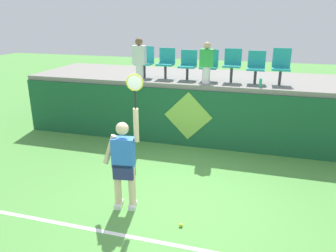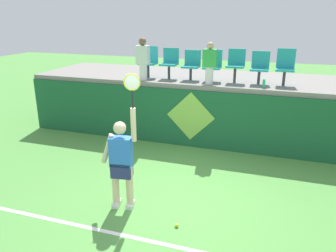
# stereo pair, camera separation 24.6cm
# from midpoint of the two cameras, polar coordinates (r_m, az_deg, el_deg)

# --- Properties ---
(ground_plane) EXTENTS (40.00, 40.00, 0.00)m
(ground_plane) POSITION_cam_midpoint_polar(r_m,az_deg,el_deg) (6.36, 1.70, -12.97)
(ground_plane) COLOR #519342
(court_back_wall) EXTENTS (10.31, 0.20, 1.52)m
(court_back_wall) POSITION_cam_midpoint_polar(r_m,az_deg,el_deg) (8.60, 7.26, 1.13)
(court_back_wall) COLOR #195633
(court_back_wall) RESTS_ON ground_plane
(spectator_platform) EXTENTS (10.31, 2.64, 0.12)m
(spectator_platform) POSITION_cam_midpoint_polar(r_m,az_deg,el_deg) (9.61, 8.98, 7.98)
(spectator_platform) COLOR gray
(spectator_platform) RESTS_ON court_back_wall
(court_baseline_stripe) EXTENTS (9.28, 0.08, 0.01)m
(court_baseline_stripe) POSITION_cam_midpoint_polar(r_m,az_deg,el_deg) (5.45, -2.05, -19.10)
(court_baseline_stripe) COLOR white
(court_baseline_stripe) RESTS_ON ground_plane
(tennis_player) EXTENTS (0.75, 0.32, 2.44)m
(tennis_player) POSITION_cam_midpoint_polar(r_m,az_deg,el_deg) (5.86, -6.76, -5.92)
(tennis_player) COLOR white
(tennis_player) RESTS_ON ground_plane
(tennis_ball) EXTENTS (0.07, 0.07, 0.07)m
(tennis_ball) POSITION_cam_midpoint_polar(r_m,az_deg,el_deg) (5.71, 2.78, -16.67)
(tennis_ball) COLOR #D1E533
(tennis_ball) RESTS_ON ground_plane
(water_bottle) EXTENTS (0.07, 0.07, 0.21)m
(water_bottle) POSITION_cam_midpoint_polar(r_m,az_deg,el_deg) (8.39, 16.94, 6.97)
(water_bottle) COLOR #26B272
(water_bottle) RESTS_ON spectator_platform
(stadium_chair_0) EXTENTS (0.44, 0.42, 0.84)m
(stadium_chair_0) POSITION_cam_midpoint_polar(r_m,az_deg,el_deg) (9.42, -2.51, 11.21)
(stadium_chair_0) COLOR #38383D
(stadium_chair_0) RESTS_ON spectator_platform
(stadium_chair_1) EXTENTS (0.44, 0.42, 0.81)m
(stadium_chair_1) POSITION_cam_midpoint_polar(r_m,az_deg,el_deg) (9.22, 1.09, 11.00)
(stadium_chair_1) COLOR #38383D
(stadium_chair_1) RESTS_ON spectator_platform
(stadium_chair_2) EXTENTS (0.44, 0.42, 0.78)m
(stadium_chair_2) POSITION_cam_midpoint_polar(r_m,az_deg,el_deg) (9.06, 4.86, 10.61)
(stadium_chair_2) COLOR #38383D
(stadium_chair_2) RESTS_ON spectator_platform
(stadium_chair_3) EXTENTS (0.44, 0.42, 0.80)m
(stadium_chair_3) POSITION_cam_midpoint_polar(r_m,az_deg,el_deg) (8.95, 8.47, 10.43)
(stadium_chair_3) COLOR #38383D
(stadium_chair_3) RESTS_ON spectator_platform
(stadium_chair_4) EXTENTS (0.44, 0.42, 0.85)m
(stadium_chair_4) POSITION_cam_midpoint_polar(r_m,az_deg,el_deg) (8.86, 12.36, 10.44)
(stadium_chair_4) COLOR #38383D
(stadium_chair_4) RESTS_ON spectator_platform
(stadium_chair_5) EXTENTS (0.44, 0.42, 0.81)m
(stadium_chair_5) POSITION_cam_midpoint_polar(r_m,az_deg,el_deg) (8.82, 16.29, 9.83)
(stadium_chair_5) COLOR #38383D
(stadium_chair_5) RESTS_ON spectator_platform
(stadium_chair_6) EXTENTS (0.44, 0.42, 0.89)m
(stadium_chair_6) POSITION_cam_midpoint_polar(r_m,az_deg,el_deg) (8.82, 20.26, 9.71)
(stadium_chair_6) COLOR #38383D
(stadium_chair_6) RESTS_ON spectator_platform
(spectator_0) EXTENTS (0.34, 0.20, 1.11)m
(spectator_0) POSITION_cam_midpoint_polar(r_m,az_deg,el_deg) (9.00, -3.54, 11.55)
(spectator_0) COLOR white
(spectator_0) RESTS_ON spectator_platform
(spectator_1) EXTENTS (0.34, 0.20, 1.04)m
(spectator_1) POSITION_cam_midpoint_polar(r_m,az_deg,el_deg) (8.54, 8.00, 10.72)
(spectator_1) COLOR white
(spectator_1) RESTS_ON spectator_platform
(wall_signage_mount) EXTENTS (1.27, 0.01, 1.47)m
(wall_signage_mount) POSITION_cam_midpoint_polar(r_m,az_deg,el_deg) (8.83, 4.58, -3.52)
(wall_signage_mount) COLOR #195633
(wall_signage_mount) RESTS_ON ground_plane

